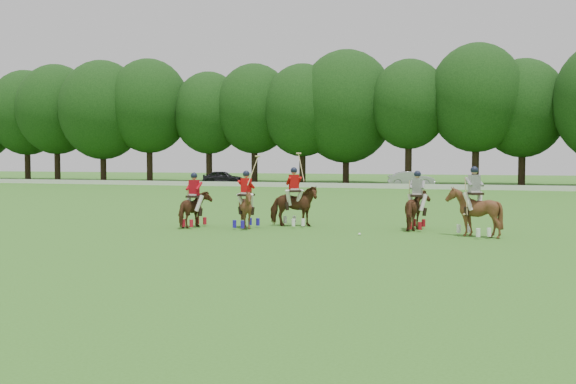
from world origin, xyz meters
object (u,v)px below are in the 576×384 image
(car_left, at_px, (223,177))
(polo_red_b, at_px, (294,205))
(polo_ball, at_px, (359,234))
(polo_red_a, at_px, (194,208))
(polo_stripe_a, at_px, (417,209))
(polo_red_c, at_px, (246,208))
(car_mid, at_px, (411,179))
(polo_stripe_b, at_px, (474,211))

(car_left, distance_m, polo_red_b, 42.36)
(car_left, xyz_separation_m, polo_ball, (22.71, -39.59, -0.66))
(car_left, xyz_separation_m, polo_red_a, (16.09, -39.03, 0.05))
(polo_red_a, distance_m, polo_stripe_a, 8.50)
(polo_red_b, height_order, polo_stripe_a, polo_red_b)
(polo_ball, bearing_deg, polo_red_c, 170.00)
(polo_red_a, bearing_deg, polo_ball, -4.84)
(polo_stripe_a, relative_size, polo_ball, 24.57)
(car_left, xyz_separation_m, car_mid, (19.46, 0.00, 0.02))
(polo_red_b, xyz_separation_m, polo_red_c, (-1.50, -1.26, -0.05))
(car_mid, xyz_separation_m, polo_stripe_b, (7.02, -38.75, 0.15))
(car_mid, relative_size, polo_red_c, 1.60)
(polo_stripe_a, bearing_deg, polo_red_c, -166.24)
(car_mid, bearing_deg, polo_red_a, 162.07)
(car_mid, relative_size, polo_ball, 48.77)
(car_mid, xyz_separation_m, polo_red_c, (-1.30, -38.79, 0.06))
(polo_red_b, relative_size, polo_red_c, 1.04)
(polo_red_c, height_order, polo_stripe_a, polo_red_c)
(car_mid, distance_m, polo_red_a, 39.17)
(polo_red_c, distance_m, polo_stripe_b, 8.32)
(car_left, distance_m, polo_red_a, 42.21)
(polo_red_a, height_order, polo_stripe_b, polo_stripe_b)
(polo_red_a, xyz_separation_m, polo_red_c, (2.07, 0.24, 0.03))
(car_mid, height_order, polo_stripe_b, polo_stripe_b)
(car_mid, relative_size, polo_red_a, 2.06)
(car_left, xyz_separation_m, polo_stripe_b, (26.49, -38.75, 0.17))
(polo_stripe_a, bearing_deg, polo_red_b, -176.80)
(car_mid, xyz_separation_m, polo_red_b, (0.20, -37.52, 0.11))
(car_mid, relative_size, polo_red_b, 1.53)
(polo_ball, bearing_deg, polo_red_a, 175.16)
(polo_red_a, distance_m, polo_ball, 6.68)
(polo_red_c, relative_size, polo_stripe_b, 1.15)
(car_mid, bearing_deg, polo_ball, 171.69)
(car_left, height_order, polo_red_a, polo_red_a)
(polo_red_c, bearing_deg, polo_stripe_b, 0.22)
(polo_ball, bearing_deg, polo_stripe_a, 53.99)
(car_mid, relative_size, polo_stripe_a, 1.99)
(polo_red_b, bearing_deg, polo_red_c, -139.91)
(polo_red_b, height_order, polo_ball, polo_red_b)
(polo_red_c, relative_size, polo_ball, 30.55)
(polo_red_b, distance_m, polo_stripe_a, 4.75)
(polo_stripe_b, bearing_deg, polo_red_a, -178.50)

